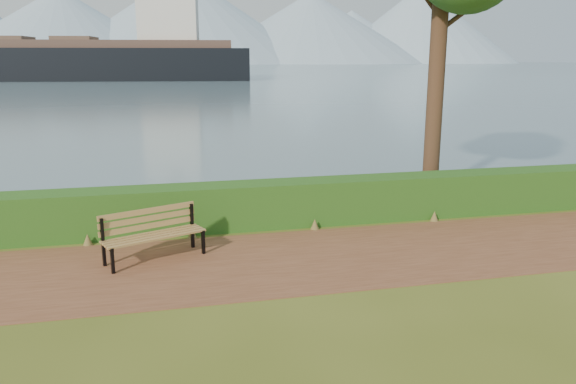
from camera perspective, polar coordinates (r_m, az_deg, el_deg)
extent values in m
plane|color=#455017|center=(10.30, -2.81, -7.72)|extent=(140.00, 140.00, 0.00)
cube|color=brown|center=(10.57, -3.10, -7.12)|extent=(40.00, 3.40, 0.01)
cube|color=#1B4914|center=(12.59, -4.95, -1.40)|extent=(32.00, 0.85, 1.00)
cube|color=#496675|center=(269.49, -12.98, 12.32)|extent=(700.00, 510.00, 0.00)
cone|color=#8199AC|center=(409.14, -22.03, 15.35)|extent=(160.00, 160.00, 48.00)
cone|color=#8199AC|center=(415.92, -10.48, 16.99)|extent=(190.00, 190.00, 62.00)
cone|color=#8199AC|center=(424.94, 2.32, 16.30)|extent=(170.00, 170.00, 50.00)
cone|color=#8199AC|center=(466.11, 13.16, 16.22)|extent=(150.00, 150.00, 58.00)
cone|color=#8199AC|center=(439.75, -14.61, 14.82)|extent=(120.00, 120.00, 35.00)
cone|color=#8199AC|center=(460.46, 6.44, 15.39)|extent=(130.00, 130.00, 40.00)
cube|color=black|center=(10.40, -17.40, -6.72)|extent=(0.07, 0.08, 0.48)
cube|color=black|center=(10.75, -18.28, -4.90)|extent=(0.07, 0.08, 0.91)
cube|color=black|center=(10.55, -17.88, -5.29)|extent=(0.26, 0.53, 0.05)
cube|color=black|center=(11.03, -8.60, -5.08)|extent=(0.07, 0.08, 0.48)
cube|color=black|center=(11.37, -9.72, -3.42)|extent=(0.07, 0.08, 0.91)
cube|color=black|center=(11.17, -9.19, -3.76)|extent=(0.26, 0.53, 0.05)
cube|color=olive|center=(10.64, -13.00, -4.63)|extent=(1.80, 0.82, 0.04)
cube|color=olive|center=(10.76, -13.28, -4.45)|extent=(1.80, 0.82, 0.04)
cube|color=olive|center=(10.88, -13.55, -4.27)|extent=(1.80, 0.82, 0.04)
cube|color=olive|center=(10.99, -13.82, -4.09)|extent=(1.80, 0.82, 0.04)
cube|color=olive|center=(11.01, -13.98, -3.37)|extent=(1.78, 0.78, 0.11)
cube|color=olive|center=(10.97, -14.02, -2.63)|extent=(1.78, 0.78, 0.11)
cube|color=olive|center=(10.93, -14.07, -1.89)|extent=(1.78, 0.78, 0.11)
cylinder|color=#382517|center=(15.37, 14.98, 13.59)|extent=(0.43, 0.43, 7.74)
cylinder|color=#382517|center=(15.63, 16.81, 16.63)|extent=(1.13, 0.13, 0.85)
cube|color=black|center=(106.03, -24.89, 11.08)|extent=(75.08, 20.89, 7.42)
cube|color=#4C362D|center=(106.03, -25.12, 13.42)|extent=(69.04, 18.99, 1.27)
cube|color=silver|center=(101.29, -12.06, 17.67)|extent=(10.56, 9.87, 11.66)
cube|color=brown|center=(106.89, -26.49, 13.73)|extent=(7.19, 7.74, 0.85)
cube|color=brown|center=(103.76, -20.84, 14.30)|extent=(7.19, 7.74, 0.85)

